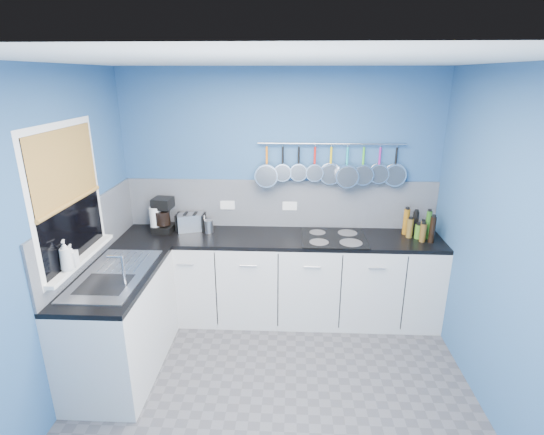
# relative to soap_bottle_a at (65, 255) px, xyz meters

# --- Properties ---
(floor) EXTENTS (3.20, 3.00, 0.02)m
(floor) POSITION_rel_soap_bottle_a_xyz_m (1.53, -0.06, -1.18)
(floor) COLOR #47474C
(floor) RESTS_ON ground
(ceiling) EXTENTS (3.20, 3.00, 0.02)m
(ceiling) POSITION_rel_soap_bottle_a_xyz_m (1.53, -0.06, 1.34)
(ceiling) COLOR white
(ceiling) RESTS_ON ground
(wall_back) EXTENTS (3.20, 0.02, 2.50)m
(wall_back) POSITION_rel_soap_bottle_a_xyz_m (1.53, 1.45, 0.08)
(wall_back) COLOR #2C5586
(wall_back) RESTS_ON ground
(wall_front) EXTENTS (3.20, 0.02, 2.50)m
(wall_front) POSITION_rel_soap_bottle_a_xyz_m (1.53, -1.57, 0.08)
(wall_front) COLOR #2C5586
(wall_front) RESTS_ON ground
(wall_left) EXTENTS (0.02, 3.00, 2.50)m
(wall_left) POSITION_rel_soap_bottle_a_xyz_m (-0.08, -0.06, 0.08)
(wall_left) COLOR #2C5586
(wall_left) RESTS_ON ground
(wall_right) EXTENTS (0.02, 3.00, 2.50)m
(wall_right) POSITION_rel_soap_bottle_a_xyz_m (3.14, -0.06, 0.08)
(wall_right) COLOR #2C5586
(wall_right) RESTS_ON ground
(backsplash_back) EXTENTS (3.20, 0.02, 0.50)m
(backsplash_back) POSITION_rel_soap_bottle_a_xyz_m (1.53, 1.43, -0.02)
(backsplash_back) COLOR gray
(backsplash_back) RESTS_ON wall_back
(backsplash_left) EXTENTS (0.02, 1.80, 0.50)m
(backsplash_left) POSITION_rel_soap_bottle_a_xyz_m (-0.06, 0.54, -0.02)
(backsplash_left) COLOR gray
(backsplash_left) RESTS_ON wall_left
(cabinet_run_back) EXTENTS (3.20, 0.60, 0.86)m
(cabinet_run_back) POSITION_rel_soap_bottle_a_xyz_m (1.53, 1.14, -0.74)
(cabinet_run_back) COLOR silver
(cabinet_run_back) RESTS_ON ground
(worktop_back) EXTENTS (3.20, 0.60, 0.04)m
(worktop_back) POSITION_rel_soap_bottle_a_xyz_m (1.53, 1.14, -0.29)
(worktop_back) COLOR black
(worktop_back) RESTS_ON cabinet_run_back
(cabinet_run_left) EXTENTS (0.60, 1.20, 0.86)m
(cabinet_run_left) POSITION_rel_soap_bottle_a_xyz_m (0.23, 0.24, -0.74)
(cabinet_run_left) COLOR silver
(cabinet_run_left) RESTS_ON ground
(worktop_left) EXTENTS (0.60, 1.20, 0.04)m
(worktop_left) POSITION_rel_soap_bottle_a_xyz_m (0.23, 0.24, -0.29)
(worktop_left) COLOR black
(worktop_left) RESTS_ON cabinet_run_left
(window_frame) EXTENTS (0.01, 1.00, 1.10)m
(window_frame) POSITION_rel_soap_bottle_a_xyz_m (-0.05, 0.24, 0.38)
(window_frame) COLOR white
(window_frame) RESTS_ON wall_left
(window_glass) EXTENTS (0.01, 0.90, 1.00)m
(window_glass) POSITION_rel_soap_bottle_a_xyz_m (-0.04, 0.24, 0.38)
(window_glass) COLOR black
(window_glass) RESTS_ON wall_left
(bamboo_blind) EXTENTS (0.01, 0.90, 0.55)m
(bamboo_blind) POSITION_rel_soap_bottle_a_xyz_m (-0.03, 0.24, 0.61)
(bamboo_blind) COLOR gold
(bamboo_blind) RESTS_ON wall_left
(window_sill) EXTENTS (0.10, 0.98, 0.03)m
(window_sill) POSITION_rel_soap_bottle_a_xyz_m (-0.02, 0.24, -0.13)
(window_sill) COLOR white
(window_sill) RESTS_ON wall_left
(sink_unit) EXTENTS (0.50, 0.95, 0.01)m
(sink_unit) POSITION_rel_soap_bottle_a_xyz_m (0.23, 0.24, -0.27)
(sink_unit) COLOR silver
(sink_unit) RESTS_ON worktop_left
(mixer_tap) EXTENTS (0.12, 0.08, 0.26)m
(mixer_tap) POSITION_rel_soap_bottle_a_xyz_m (0.39, 0.06, -0.14)
(mixer_tap) COLOR silver
(mixer_tap) RESTS_ON worktop_left
(socket_left) EXTENTS (0.15, 0.01, 0.09)m
(socket_left) POSITION_rel_soap_bottle_a_xyz_m (0.98, 1.41, -0.04)
(socket_left) COLOR white
(socket_left) RESTS_ON backsplash_back
(socket_right) EXTENTS (0.15, 0.01, 0.09)m
(socket_right) POSITION_rel_soap_bottle_a_xyz_m (1.63, 1.41, -0.04)
(socket_right) COLOR white
(socket_right) RESTS_ON backsplash_back
(pot_rail) EXTENTS (1.45, 0.02, 0.02)m
(pot_rail) POSITION_rel_soap_bottle_a_xyz_m (2.03, 1.39, 0.61)
(pot_rail) COLOR silver
(pot_rail) RESTS_ON wall_back
(soap_bottle_a) EXTENTS (0.12, 0.12, 0.24)m
(soap_bottle_a) POSITION_rel_soap_bottle_a_xyz_m (0.00, 0.00, 0.00)
(soap_bottle_a) COLOR white
(soap_bottle_a) RESTS_ON window_sill
(soap_bottle_b) EXTENTS (0.09, 0.09, 0.17)m
(soap_bottle_b) POSITION_rel_soap_bottle_a_xyz_m (0.00, 0.07, -0.03)
(soap_bottle_b) COLOR white
(soap_bottle_b) RESTS_ON window_sill
(paper_towel) EXTENTS (0.13, 0.13, 0.26)m
(paper_towel) POSITION_rel_soap_bottle_a_xyz_m (0.28, 1.20, -0.14)
(paper_towel) COLOR white
(paper_towel) RESTS_ON worktop_back
(coffee_maker) EXTENTS (0.22, 0.24, 0.35)m
(coffee_maker) POSITION_rel_soap_bottle_a_xyz_m (0.35, 1.23, -0.10)
(coffee_maker) COLOR black
(coffee_maker) RESTS_ON worktop_back
(toaster) EXTENTS (0.31, 0.23, 0.18)m
(toaster) POSITION_rel_soap_bottle_a_xyz_m (0.62, 1.27, -0.18)
(toaster) COLOR silver
(toaster) RESTS_ON worktop_back
(canister) EXTENTS (0.10, 0.10, 0.13)m
(canister) POSITION_rel_soap_bottle_a_xyz_m (0.81, 1.21, -0.20)
(canister) COLOR silver
(canister) RESTS_ON worktop_back
(hob) EXTENTS (0.63, 0.55, 0.01)m
(hob) POSITION_rel_soap_bottle_a_xyz_m (2.07, 1.10, -0.26)
(hob) COLOR black
(hob) RESTS_ON worktop_back
(pan_0) EXTENTS (0.23, 0.12, 0.42)m
(pan_0) POSITION_rel_soap_bottle_a_xyz_m (1.40, 1.38, 0.40)
(pan_0) COLOR silver
(pan_0) RESTS_ON pot_rail
(pan_1) EXTENTS (0.18, 0.09, 0.37)m
(pan_1) POSITION_rel_soap_bottle_a_xyz_m (1.55, 1.38, 0.43)
(pan_1) COLOR silver
(pan_1) RESTS_ON pot_rail
(pan_2) EXTENTS (0.18, 0.07, 0.37)m
(pan_2) POSITION_rel_soap_bottle_a_xyz_m (1.71, 1.38, 0.43)
(pan_2) COLOR silver
(pan_2) RESTS_ON pot_rail
(pan_3) EXTENTS (0.18, 0.08, 0.37)m
(pan_3) POSITION_rel_soap_bottle_a_xyz_m (1.87, 1.38, 0.43)
(pan_3) COLOR silver
(pan_3) RESTS_ON pot_rail
(pan_4) EXTENTS (0.22, 0.05, 0.41)m
(pan_4) POSITION_rel_soap_bottle_a_xyz_m (2.03, 1.38, 0.41)
(pan_4) COLOR silver
(pan_4) RESTS_ON pot_rail
(pan_5) EXTENTS (0.23, 0.12, 0.42)m
(pan_5) POSITION_rel_soap_bottle_a_xyz_m (2.19, 1.38, 0.40)
(pan_5) COLOR silver
(pan_5) RESTS_ON pot_rail
(pan_6) EXTENTS (0.21, 0.09, 0.40)m
(pan_6) POSITION_rel_soap_bottle_a_xyz_m (2.35, 1.38, 0.41)
(pan_6) COLOR silver
(pan_6) RESTS_ON pot_rail
(pan_7) EXTENTS (0.20, 0.06, 0.39)m
(pan_7) POSITION_rel_soap_bottle_a_xyz_m (2.51, 1.38, 0.42)
(pan_7) COLOR silver
(pan_7) RESTS_ON pot_rail
(pan_8) EXTENTS (0.22, 0.06, 0.41)m
(pan_8) POSITION_rel_soap_bottle_a_xyz_m (2.67, 1.38, 0.40)
(pan_8) COLOR silver
(pan_8) RESTS_ON pot_rail
(condiment_0) EXTENTS (0.05, 0.05, 0.14)m
(condiment_0) POSITION_rel_soap_bottle_a_xyz_m (2.96, 1.25, -0.20)
(condiment_0) COLOR olive
(condiment_0) RESTS_ON worktop_back
(condiment_1) EXTENTS (0.06, 0.06, 0.24)m
(condiment_1) POSITION_rel_soap_bottle_a_xyz_m (2.88, 1.26, -0.15)
(condiment_1) COLOR black
(condiment_1) RESTS_ON worktop_back
(condiment_2) EXTENTS (0.06, 0.06, 0.26)m
(condiment_2) POSITION_rel_soap_bottle_a_xyz_m (2.79, 1.26, -0.14)
(condiment_2) COLOR #8C5914
(condiment_2) RESTS_ON worktop_back
(condiment_3) EXTENTS (0.05, 0.05, 0.28)m
(condiment_3) POSITION_rel_soap_bottle_a_xyz_m (2.97, 1.15, -0.13)
(condiment_3) COLOR #265919
(condiment_3) RESTS_ON worktop_back
(condiment_4) EXTENTS (0.07, 0.07, 0.14)m
(condiment_4) POSITION_rel_soap_bottle_a_xyz_m (2.89, 1.15, -0.20)
(condiment_4) COLOR #3F721E
(condiment_4) RESTS_ON worktop_back
(condiment_5) EXTENTS (0.06, 0.06, 0.19)m
(condiment_5) POSITION_rel_soap_bottle_a_xyz_m (2.81, 1.17, -0.17)
(condiment_5) COLOR brown
(condiment_5) RESTS_ON worktop_back
(condiment_6) EXTENTS (0.06, 0.06, 0.26)m
(condiment_6) POSITION_rel_soap_bottle_a_xyz_m (2.99, 1.05, -0.14)
(condiment_6) COLOR black
(condiment_6) RESTS_ON worktop_back
(condiment_7) EXTENTS (0.06, 0.06, 0.18)m
(condiment_7) POSITION_rel_soap_bottle_a_xyz_m (2.91, 1.07, -0.18)
(condiment_7) COLOR brown
(condiment_7) RESTS_ON worktop_back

